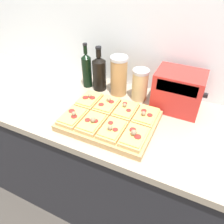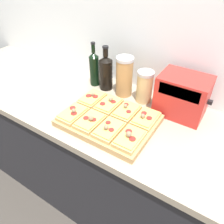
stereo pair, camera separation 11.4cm
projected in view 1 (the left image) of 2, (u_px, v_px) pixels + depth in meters
The scene contains 16 objects.
wall_back at pixel (131, 27), 1.28m from camera, with size 6.00×0.06×2.50m.
kitchen_counter at pixel (106, 160), 1.52m from camera, with size 2.63×0.67×0.89m.
cutting_board at pixel (110, 121), 1.14m from camera, with size 0.47×0.36×0.03m, color tan.
pizza_slice_back_left at pixel (89, 100), 1.24m from camera, with size 0.10×0.16×0.05m.
pizza_slice_back_midleft at pixel (107, 105), 1.20m from camera, with size 0.10×0.16×0.05m.
pizza_slice_back_midright at pixel (126, 110), 1.17m from camera, with size 0.10×0.16×0.05m.
pizza_slice_back_right at pixel (146, 116), 1.13m from camera, with size 0.10×0.16×0.05m.
pizza_slice_front_left at pixel (73, 117), 1.12m from camera, with size 0.10×0.16×0.05m.
pizza_slice_front_midleft at pixel (92, 123), 1.08m from camera, with size 0.10×0.16×0.05m.
pizza_slice_front_midright at pixel (112, 129), 1.04m from camera, with size 0.10×0.16×0.05m.
pizza_slice_front_right at pixel (135, 136), 1.00m from camera, with size 0.10×0.16×0.06m.
olive_oil_bottle at pixel (87, 69), 1.39m from camera, with size 0.06×0.06×0.29m.
wine_bottle at pixel (99, 73), 1.36m from camera, with size 0.08×0.08×0.28m.
grain_jar_tall at pixel (118, 76), 1.31m from camera, with size 0.10×0.10×0.24m.
grain_jar_short at pixel (140, 85), 1.28m from camera, with size 0.10×0.10×0.19m.
toaster_oven at pixel (178, 91), 1.19m from camera, with size 0.28×0.19×0.22m.
Camera 1 is at (0.46, -0.56, 1.64)m, focal length 35.00 mm.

